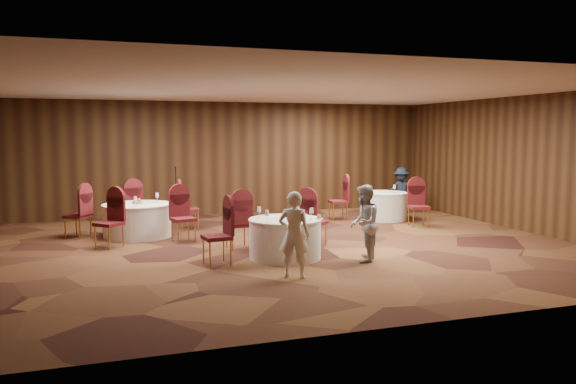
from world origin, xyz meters
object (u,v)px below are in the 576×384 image
object	(u,v)px
table_left	(138,220)
table_right	(383,206)
mic_stand	(176,206)
table_main	(285,238)
woman_a	(294,235)
woman_b	(364,223)
man_c	(401,191)

from	to	relation	value
table_left	table_right	bearing A→B (deg)	4.42
table_left	mic_stand	world-z (taller)	mic_stand
table_right	mic_stand	bearing A→B (deg)	166.09
table_left	table_right	distance (m)	6.44
table_main	mic_stand	bearing A→B (deg)	105.55
table_left	mic_stand	size ratio (longest dim) A/B	1.06
mic_stand	table_main	bearing A→B (deg)	-74.45
table_left	woman_a	size ratio (longest dim) A/B	1.10
woman_b	table_right	bearing A→B (deg)	-179.07
woman_a	man_c	xyz separation A→B (m)	(5.29, 5.87, -0.03)
woman_a	man_c	bearing A→B (deg)	-103.74
table_main	table_right	xyz separation A→B (m)	(3.96, 3.63, 0.00)
mic_stand	woman_b	world-z (taller)	mic_stand
mic_stand	man_c	distance (m)	6.39
table_left	woman_b	size ratio (longest dim) A/B	1.10
table_right	table_left	bearing A→B (deg)	-175.58
woman_a	man_c	size ratio (longest dim) A/B	1.05
table_main	woman_b	bearing A→B (deg)	-28.89
table_right	table_main	bearing A→B (deg)	-137.51
table_main	mic_stand	size ratio (longest dim) A/B	0.93
mic_stand	woman_b	xyz separation A→B (m)	(2.64, -5.65, 0.29)
mic_stand	woman_b	bearing A→B (deg)	-64.91
woman_b	man_c	world-z (taller)	woman_b
table_left	mic_stand	xyz separation A→B (m)	(1.09, 1.82, 0.04)
table_right	woman_b	xyz separation A→B (m)	(-2.69, -4.33, 0.32)
woman_a	man_c	world-z (taller)	woman_a
table_main	man_c	size ratio (longest dim) A/B	1.01
table_main	table_right	size ratio (longest dim) A/B	1.06
table_main	mic_stand	xyz separation A→B (m)	(-1.38, 4.95, 0.04)
table_main	woman_a	bearing A→B (deg)	-102.24
table_main	table_right	distance (m)	5.37
table_main	woman_a	size ratio (longest dim) A/B	0.96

